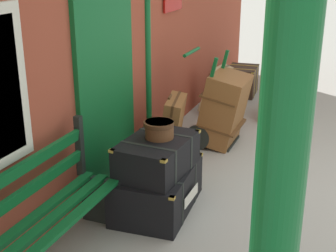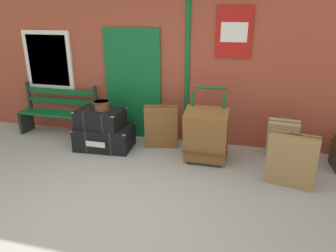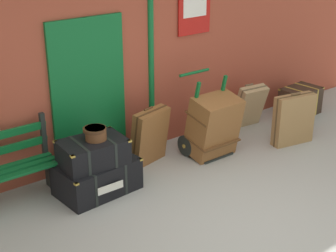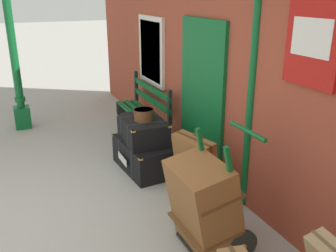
{
  "view_description": "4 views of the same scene",
  "coord_description": "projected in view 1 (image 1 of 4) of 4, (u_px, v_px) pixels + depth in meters",
  "views": [
    {
      "loc": [
        -4.62,
        0.11,
        2.34
      ],
      "look_at": [
        -0.43,
        1.8,
        0.7
      ],
      "focal_mm": 50.92,
      "sensor_mm": 36.0,
      "label": 1
    },
    {
      "loc": [
        1.59,
        -3.12,
        2.41
      ],
      "look_at": [
        0.37,
        1.62,
        0.58
      ],
      "focal_mm": 33.46,
      "sensor_mm": 36.0,
      "label": 2
    },
    {
      "loc": [
        -3.67,
        -3.42,
        3.36
      ],
      "look_at": [
        0.28,
        1.74,
        0.62
      ],
      "focal_mm": 55.0,
      "sensor_mm": 36.0,
      "label": 3
    },
    {
      "loc": [
        3.71,
        0.01,
        2.41
      ],
      "look_at": [
        -0.42,
        1.88,
        0.78
      ],
      "focal_mm": 39.97,
      "sensor_mm": 36.0,
      "label": 4
    }
  ],
  "objects": [
    {
      "name": "corner_trunk",
      "position": [
        242.0,
        81.0,
        8.33
      ],
      "size": [
        0.72,
        0.54,
        0.49
      ],
      "color": "#332319",
      "rests_on": "ground"
    },
    {
      "name": "suitcase_oxblood",
      "position": [
        274.0,
        92.0,
        7.08
      ],
      "size": [
        0.69,
        0.31,
        0.82
      ],
      "color": "olive",
      "rests_on": "ground"
    },
    {
      "name": "round_hatbox",
      "position": [
        159.0,
        128.0,
        4.36
      ],
      "size": [
        0.29,
        0.28,
        0.16
      ],
      "color": "brown",
      "rests_on": "steamer_trunk_middle"
    },
    {
      "name": "steamer_trunk_base",
      "position": [
        157.0,
        189.0,
        4.58
      ],
      "size": [
        1.05,
        0.72,
        0.43
      ],
      "color": "black",
      "rests_on": "ground"
    },
    {
      "name": "brick_facade",
      "position": [
        114.0,
        26.0,
        5.13
      ],
      "size": [
        10.4,
        0.35,
        3.2
      ],
      "color": "#9E422D",
      "rests_on": "ground"
    },
    {
      "name": "large_brown_trunk",
      "position": [
        224.0,
        109.0,
        6.08
      ],
      "size": [
        0.7,
        0.6,
        0.95
      ],
      "color": "brown",
      "rests_on": "ground"
    },
    {
      "name": "steamer_trunk_middle",
      "position": [
        157.0,
        155.0,
        4.4
      ],
      "size": [
        0.84,
        0.59,
        0.33
      ],
      "color": "black",
      "rests_on": "steamer_trunk_base"
    },
    {
      "name": "platform_bench",
      "position": [
        45.0,
        219.0,
        3.61
      ],
      "size": [
        1.6,
        0.43,
        1.01
      ],
      "color": "#0F5B28",
      "rests_on": "ground"
    },
    {
      "name": "suitcase_slate",
      "position": [
        216.0,
        89.0,
        7.35
      ],
      "size": [
        0.53,
        0.43,
        0.73
      ],
      "color": "tan",
      "rests_on": "ground"
    },
    {
      "name": "suitcase_olive",
      "position": [
        171.0,
        132.0,
        5.48
      ],
      "size": [
        0.65,
        0.42,
        0.84
      ],
      "color": "brown",
      "rests_on": "ground"
    },
    {
      "name": "porters_trolley",
      "position": [
        210.0,
        122.0,
        6.21
      ],
      "size": [
        0.71,
        0.63,
        1.19
      ],
      "color": "black",
      "rests_on": "ground"
    }
  ]
}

